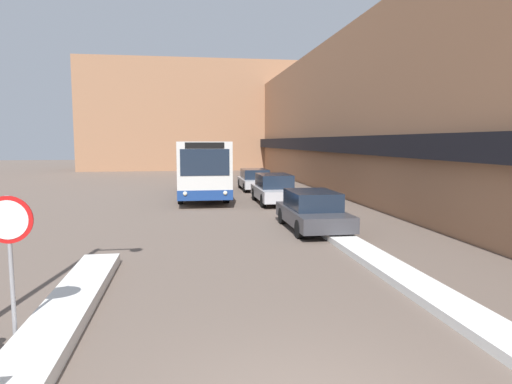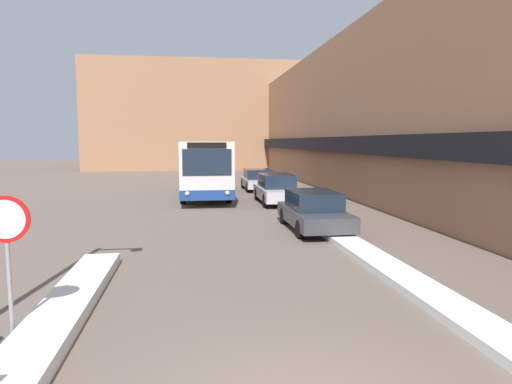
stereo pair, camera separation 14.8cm
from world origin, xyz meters
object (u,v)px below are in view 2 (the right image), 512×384
at_px(stop_sign, 6,236).
at_px(parked_car_middle, 277,189).
at_px(parked_car_front, 314,211).
at_px(city_bus, 204,166).
at_px(parked_car_back, 258,179).

bearing_deg(stop_sign, parked_car_middle, 64.93).
height_order(parked_car_front, stop_sign, stop_sign).
bearing_deg(city_bus, parked_car_front, -72.25).
relative_size(parked_car_front, stop_sign, 1.86).
height_order(city_bus, parked_car_front, city_bus).
xyz_separation_m(city_bus, parked_car_back, (3.67, 2.59, -1.05)).
xyz_separation_m(city_bus, parked_car_middle, (3.67, -4.17, -0.98)).
height_order(parked_car_middle, parked_car_back, parked_car_middle).
xyz_separation_m(parked_car_middle, stop_sign, (-7.35, -15.72, 0.96)).
distance_m(city_bus, parked_car_back, 4.61).
height_order(city_bus, parked_car_back, city_bus).
relative_size(city_bus, parked_car_front, 2.70).
bearing_deg(parked_car_front, city_bus, 107.75).
bearing_deg(stop_sign, city_bus, 79.51).
xyz_separation_m(parked_car_middle, parked_car_back, (0.00, 6.75, -0.07)).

